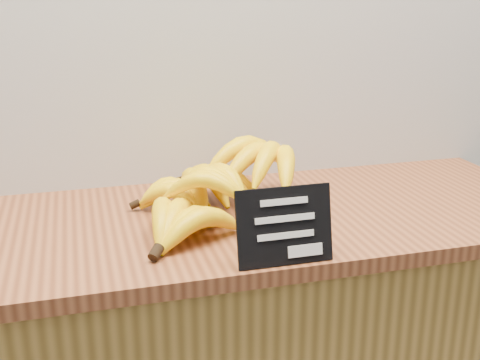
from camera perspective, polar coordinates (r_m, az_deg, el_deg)
name	(u,v)px	position (r m, az deg, el deg)	size (l,w,h in m)	color
counter_top	(234,221)	(1.25, -0.61, -3.89)	(1.42, 0.54, 0.03)	brown
chalkboard_sign	(285,226)	(1.02, 4.26, -4.39)	(0.17, 0.01, 0.13)	black
banana_pile	(218,187)	(1.24, -2.12, -0.70)	(0.48, 0.37, 0.13)	yellow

